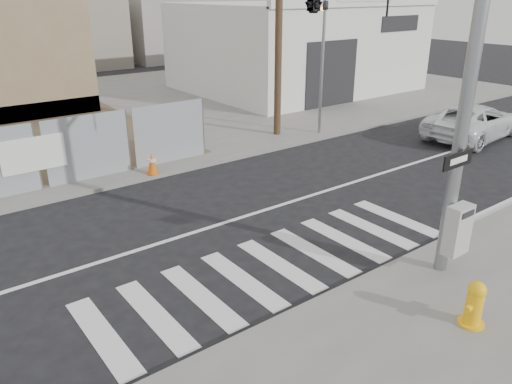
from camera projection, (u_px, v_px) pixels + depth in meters
ground at (217, 225)px, 12.74m from camera, size 100.00×100.00×0.00m
sidewalk_far at (52, 119)px, 23.06m from camera, size 50.00×20.00×0.12m
signal_pole at (358, 30)px, 10.83m from camera, size 0.96×5.87×7.00m
far_signal_pole at (323, 48)px, 19.31m from camera, size 0.16×0.20×5.60m
concrete_wall_right at (28, 45)px, 21.59m from camera, size 5.50×1.30×8.00m
auto_shop at (296, 46)px, 29.20m from camera, size 12.00×10.20×5.95m
utility_pole_right at (279, 1)px, 18.49m from camera, size 1.60×0.28×10.00m
fire_hydrant at (474, 304)px, 8.62m from camera, size 0.53×0.51×0.85m
suv at (474, 121)px, 20.01m from camera, size 5.18×2.75×1.39m
traffic_cone_d at (152, 163)px, 15.85m from camera, size 0.43×0.43×0.70m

